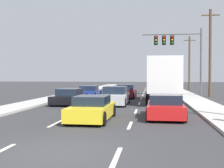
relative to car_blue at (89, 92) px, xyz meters
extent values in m
plane|color=#333335|center=(3.48, 4.94, -0.54)|extent=(140.00, 140.00, 0.00)
cube|color=#B2AFA8|center=(9.86, -0.06, -0.47)|extent=(2.26, 80.00, 0.14)
cube|color=#B2AFA8|center=(-2.90, -0.06, -0.47)|extent=(2.26, 80.00, 0.14)
cube|color=silver|center=(1.78, -15.36, -0.54)|extent=(0.14, 2.00, 0.01)
cube|color=silver|center=(1.78, -10.36, -0.54)|extent=(0.14, 2.00, 0.01)
cube|color=silver|center=(1.78, -5.36, -0.54)|extent=(0.14, 2.00, 0.01)
cube|color=silver|center=(1.78, -0.36, -0.54)|extent=(0.14, 2.00, 0.01)
cube|color=silver|center=(1.78, 4.64, -0.54)|extent=(0.14, 2.00, 0.01)
cube|color=silver|center=(1.78, 9.64, -0.54)|extent=(0.14, 2.00, 0.01)
cube|color=silver|center=(1.78, 14.64, -0.54)|extent=(0.14, 2.00, 0.01)
cube|color=silver|center=(1.78, 19.64, -0.54)|extent=(0.14, 2.00, 0.01)
cube|color=silver|center=(1.78, 24.64, -0.54)|extent=(0.14, 2.00, 0.01)
cube|color=silver|center=(5.18, -20.36, -0.54)|extent=(0.14, 2.00, 0.01)
cube|color=silver|center=(5.18, -15.36, -0.54)|extent=(0.14, 2.00, 0.01)
cube|color=silver|center=(5.18, -10.36, -0.54)|extent=(0.14, 2.00, 0.01)
cube|color=silver|center=(5.18, -5.36, -0.54)|extent=(0.14, 2.00, 0.01)
cube|color=silver|center=(5.18, -0.36, -0.54)|extent=(0.14, 2.00, 0.01)
cube|color=silver|center=(5.18, 4.64, -0.54)|extent=(0.14, 2.00, 0.01)
cube|color=silver|center=(5.18, 9.64, -0.54)|extent=(0.14, 2.00, 0.01)
cube|color=silver|center=(5.18, 14.64, -0.54)|extent=(0.14, 2.00, 0.01)
cube|color=silver|center=(5.18, 19.64, -0.54)|extent=(0.14, 2.00, 0.01)
cube|color=silver|center=(5.18, 24.64, -0.54)|extent=(0.14, 2.00, 0.01)
cube|color=#1E389E|center=(0.00, -0.01, -0.11)|extent=(1.88, 4.60, 0.58)
cube|color=#192333|center=(0.00, 0.05, 0.41)|extent=(1.62, 2.00, 0.47)
cylinder|color=black|center=(-0.87, 1.71, -0.22)|extent=(0.23, 0.64, 0.64)
cylinder|color=black|center=(0.81, 1.74, -0.22)|extent=(0.23, 0.64, 0.64)
cylinder|color=black|center=(-0.81, -1.76, -0.22)|extent=(0.23, 0.64, 0.64)
cylinder|color=black|center=(0.87, -1.74, -0.22)|extent=(0.23, 0.64, 0.64)
cube|color=black|center=(-0.09, -6.52, -0.12)|extent=(1.87, 4.57, 0.57)
cube|color=#192333|center=(-0.09, -6.57, 0.41)|extent=(1.61, 2.13, 0.49)
cylinder|color=black|center=(-0.90, -4.79, -0.22)|extent=(0.23, 0.64, 0.64)
cylinder|color=black|center=(0.77, -4.81, -0.22)|extent=(0.23, 0.64, 0.64)
cylinder|color=black|center=(-0.96, -8.23, -0.22)|extent=(0.23, 0.64, 0.64)
cylinder|color=black|center=(0.72, -8.26, -0.22)|extent=(0.23, 0.64, 0.64)
cube|color=maroon|center=(3.62, 0.68, -0.06)|extent=(1.80, 4.65, 0.68)
cube|color=#192333|center=(3.62, 0.61, 0.53)|extent=(1.57, 2.31, 0.50)
cylinder|color=black|center=(2.81, 2.45, -0.22)|extent=(0.22, 0.64, 0.64)
cylinder|color=black|center=(4.46, 2.44, -0.22)|extent=(0.22, 0.64, 0.64)
cylinder|color=black|center=(2.79, -1.09, -0.22)|extent=(0.22, 0.64, 0.64)
cylinder|color=black|center=(4.44, -1.10, -0.22)|extent=(0.22, 0.64, 0.64)
cube|color=#B7BABF|center=(3.41, -6.38, -0.06)|extent=(1.85, 4.45, 0.69)
cube|color=#192333|center=(3.41, -6.30, 0.56)|extent=(1.62, 2.23, 0.55)
cylinder|color=black|center=(2.55, -4.71, -0.22)|extent=(0.22, 0.64, 0.64)
cylinder|color=black|center=(4.27, -4.71, -0.22)|extent=(0.22, 0.64, 0.64)
cylinder|color=black|center=(2.54, -8.06, -0.22)|extent=(0.22, 0.64, 0.64)
cylinder|color=black|center=(4.26, -8.06, -0.22)|extent=(0.22, 0.64, 0.64)
cube|color=yellow|center=(3.24, -14.18, -0.09)|extent=(1.80, 4.19, 0.62)
cube|color=#192333|center=(3.24, -14.17, 0.44)|extent=(1.56, 1.89, 0.45)
cylinder|color=black|center=(2.44, -12.63, -0.22)|extent=(0.23, 0.64, 0.64)
cylinder|color=black|center=(4.07, -12.66, -0.22)|extent=(0.23, 0.64, 0.64)
cylinder|color=black|center=(2.40, -15.70, -0.22)|extent=(0.23, 0.64, 0.64)
cylinder|color=black|center=(4.03, -15.72, -0.22)|extent=(0.23, 0.64, 0.64)
cube|color=white|center=(7.02, -5.29, 1.70)|extent=(2.43, 6.12, 2.59)
cube|color=red|center=(7.01, -8.33, 1.83)|extent=(2.17, 0.05, 0.36)
cube|color=#196B38|center=(7.03, -1.11, 0.87)|extent=(2.32, 2.26, 2.22)
cylinder|color=black|center=(5.87, -1.10, -0.06)|extent=(0.30, 0.96, 0.96)
cylinder|color=black|center=(8.18, -1.11, -0.06)|extent=(0.30, 0.96, 0.96)
cylinder|color=black|center=(5.86, -6.51, -0.06)|extent=(0.30, 0.96, 0.96)
cylinder|color=black|center=(8.17, -6.52, -0.06)|extent=(0.30, 0.96, 0.96)
cube|color=red|center=(6.82, -12.79, -0.10)|extent=(1.84, 4.09, 0.61)
cube|color=#192333|center=(6.82, -13.10, 0.45)|extent=(1.59, 1.78, 0.47)
cylinder|color=black|center=(6.00, -11.30, -0.22)|extent=(0.23, 0.64, 0.64)
cylinder|color=black|center=(7.67, -11.32, -0.22)|extent=(0.23, 0.64, 0.64)
cylinder|color=black|center=(5.97, -14.27, -0.22)|extent=(0.23, 0.64, 0.64)
cylinder|color=black|center=(7.64, -14.29, -0.22)|extent=(0.23, 0.64, 0.64)
cylinder|color=#595B56|center=(11.33, 3.60, 3.06)|extent=(0.20, 0.20, 7.21)
cylinder|color=#595B56|center=(8.22, 3.60, 6.09)|extent=(6.22, 0.14, 0.14)
cube|color=black|center=(8.30, 3.60, 5.44)|extent=(0.40, 0.56, 0.95)
sphere|color=red|center=(8.30, 3.29, 5.74)|extent=(0.20, 0.20, 0.20)
sphere|color=orange|center=(8.30, 3.29, 5.44)|extent=(0.20, 0.20, 0.20)
sphere|color=green|center=(8.30, 3.29, 5.14)|extent=(0.20, 0.20, 0.20)
cube|color=black|center=(7.45, 3.60, 5.44)|extent=(0.40, 0.56, 0.95)
sphere|color=red|center=(7.45, 3.29, 5.74)|extent=(0.20, 0.20, 0.20)
sphere|color=orange|center=(7.45, 3.29, 5.44)|extent=(0.20, 0.20, 0.20)
sphere|color=green|center=(7.45, 3.29, 5.14)|extent=(0.20, 0.20, 0.20)
cube|color=black|center=(6.59, 3.60, 5.44)|extent=(0.40, 0.56, 0.95)
sphere|color=red|center=(6.59, 3.29, 5.74)|extent=(0.20, 0.20, 0.20)
sphere|color=orange|center=(6.59, 3.29, 5.44)|extent=(0.20, 0.20, 0.20)
sphere|color=green|center=(6.59, 3.29, 5.14)|extent=(0.20, 0.20, 0.20)
cylinder|color=brown|center=(12.14, 3.01, 3.97)|extent=(0.28, 0.28, 9.03)
cube|color=brown|center=(12.14, 3.01, 7.88)|extent=(1.80, 0.12, 0.12)
cylinder|color=brown|center=(12.00, 18.22, 3.60)|extent=(0.28, 0.28, 8.28)
cube|color=brown|center=(12.00, 18.22, 7.14)|extent=(1.80, 0.12, 0.12)
camera|label=1|loc=(6.09, -27.99, 1.64)|focal=46.30mm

